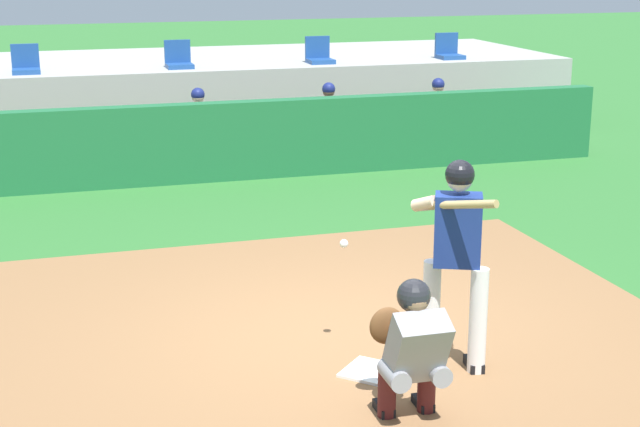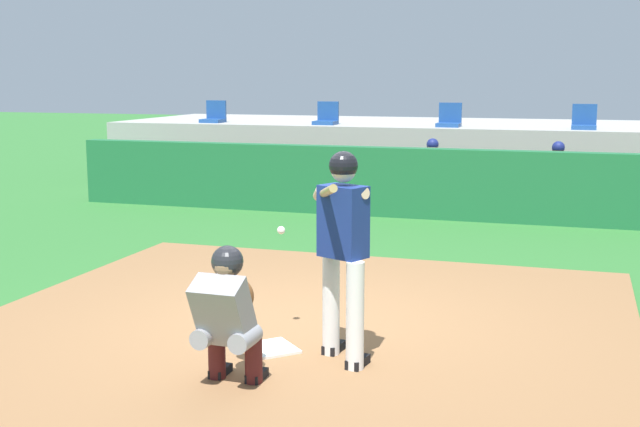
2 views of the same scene
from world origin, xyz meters
The scene contains 14 objects.
ground_plane centered at (0.00, 0.00, 0.00)m, with size 80.00×80.00×0.00m, color #2D6B2D.
dirt_infield centered at (0.00, 0.00, 0.01)m, with size 6.40×6.40×0.01m, color olive.
home_plate centered at (0.00, -0.80, 0.02)m, with size 0.44×0.44×0.02m, color white.
batter_at_plate centered at (0.69, -0.87, 1.04)m, with size 0.58×0.89×1.80m.
catcher_crouched centered at (0.00, -1.65, 0.61)m, with size 0.49×1.76×1.13m.
dugout_wall centered at (0.00, 6.50, 0.60)m, with size 13.00×0.30×1.20m, color #1E6638.
dugout_bench centered at (0.00, 7.50, 0.23)m, with size 11.80×0.44×0.45m, color olive.
dugout_player_0 centered at (0.00, 7.34, 0.67)m, with size 0.49×0.70×1.30m.
dugout_player_1 centered at (2.19, 7.34, 0.67)m, with size 0.49×0.70×1.30m.
stands_platform centered at (0.00, 10.90, 0.70)m, with size 15.00×4.40×1.40m, color #9E9E99.
stadium_seat_0 centered at (-5.20, 9.38, 1.53)m, with size 0.46×0.46×0.48m.
stadium_seat_1 centered at (-2.60, 9.38, 1.53)m, with size 0.46×0.46×0.48m.
stadium_seat_2 centered at (0.00, 9.38, 1.53)m, with size 0.46×0.46×0.48m.
stadium_seat_3 centered at (2.60, 9.38, 1.53)m, with size 0.46×0.46×0.48m.
Camera 2 is at (2.54, -7.32, 2.41)m, focal length 46.14 mm.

